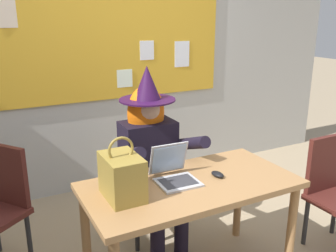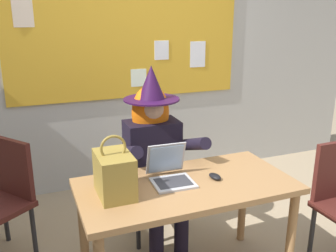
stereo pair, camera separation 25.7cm
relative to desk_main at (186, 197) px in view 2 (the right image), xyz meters
name	(u,v)px [view 2 (the right image)]	position (x,y,z in m)	size (l,w,h in m)	color
wall_back_bulletin	(127,49)	(0.12, 1.76, 0.79)	(5.72, 1.95, 2.86)	#B2B2AD
desk_main	(186,197)	(0.00, 0.00, 0.00)	(1.39, 0.70, 0.75)	#A37547
chair_at_desk	(151,173)	(0.00, 0.71, -0.13)	(0.45, 0.45, 0.92)	#2D3347
person_costumed	(155,146)	(-0.01, 0.59, 0.15)	(0.60, 0.68, 1.42)	black
laptop	(170,173)	(-0.08, 0.08, 0.15)	(0.27, 0.31, 0.23)	#B7B7BC
computer_mouse	(215,176)	(0.20, -0.01, 0.11)	(0.06, 0.10, 0.03)	black
handbag	(114,174)	(-0.46, 0.01, 0.23)	(0.20, 0.30, 0.38)	olive
chair_spare_by_window	(4,194)	(-1.13, 0.79, -0.14)	(0.59, 0.59, 0.90)	#4C1E19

